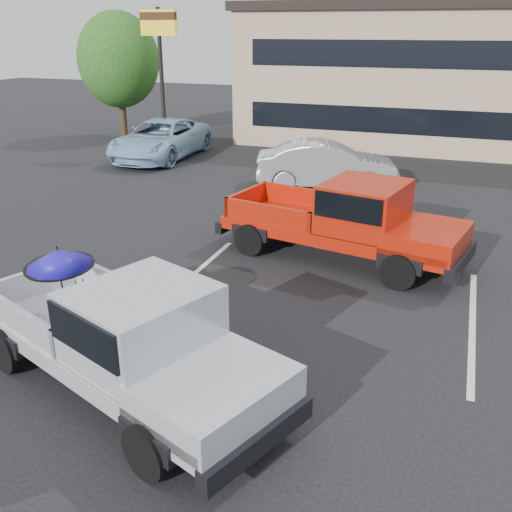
# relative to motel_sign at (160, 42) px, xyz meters

# --- Properties ---
(ground) EXTENTS (90.00, 90.00, 0.00)m
(ground) POSITION_rel_motel_sign_xyz_m (10.00, -14.00, -4.65)
(ground) COLOR black
(ground) RESTS_ON ground
(stripe_left) EXTENTS (0.12, 5.00, 0.01)m
(stripe_left) POSITION_rel_motel_sign_xyz_m (7.00, -12.00, -4.65)
(stripe_left) COLOR silver
(stripe_left) RESTS_ON ground
(stripe_right) EXTENTS (0.12, 5.00, 0.01)m
(stripe_right) POSITION_rel_motel_sign_xyz_m (13.00, -12.00, -4.65)
(stripe_right) COLOR silver
(stripe_right) RESTS_ON ground
(motel_building) EXTENTS (20.40, 8.40, 6.30)m
(motel_building) POSITION_rel_motel_sign_xyz_m (12.00, 6.99, -1.45)
(motel_building) COLOR tan
(motel_building) RESTS_ON ground
(motel_sign) EXTENTS (1.60, 0.22, 6.00)m
(motel_sign) POSITION_rel_motel_sign_xyz_m (0.00, 0.00, 0.00)
(motel_sign) COLOR black
(motel_sign) RESTS_ON ground
(tree_left) EXTENTS (3.96, 3.96, 6.02)m
(tree_left) POSITION_rel_motel_sign_xyz_m (-4.00, 3.00, -0.92)
(tree_left) COLOR #332114
(tree_left) RESTS_ON ground
(silver_pickup) EXTENTS (6.01, 3.89, 2.06)m
(silver_pickup) POSITION_rel_motel_sign_xyz_m (8.23, -16.12, -3.60)
(silver_pickup) COLOR black
(silver_pickup) RESTS_ON ground
(red_pickup) EXTENTS (6.21, 3.20, 1.95)m
(red_pickup) POSITION_rel_motel_sign_xyz_m (10.26, -9.58, -3.58)
(red_pickup) COLOR black
(red_pickup) RESTS_ON ground
(silver_sedan) EXTENTS (5.11, 2.99, 1.59)m
(silver_sedan) POSITION_rel_motel_sign_xyz_m (8.04, -3.17, -3.86)
(silver_sedan) COLOR #A1A3A8
(silver_sedan) RESTS_ON ground
(blue_suv) EXTENTS (2.86, 5.84, 1.60)m
(blue_suv) POSITION_rel_motel_sign_xyz_m (0.26, -0.88, -3.85)
(blue_suv) COLOR #8FB6D5
(blue_suv) RESTS_ON ground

